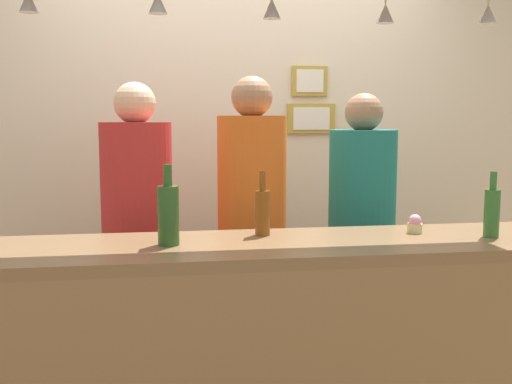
{
  "coord_description": "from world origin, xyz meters",
  "views": [
    {
      "loc": [
        -0.41,
        -2.54,
        1.51
      ],
      "look_at": [
        0.0,
        0.1,
        1.18
      ],
      "focal_mm": 41.89,
      "sensor_mm": 36.0,
      "label": 1
    }
  ],
  "objects_px": {
    "person_right_teal_shirt": "(362,222)",
    "bottle_champagne_green": "(168,213)",
    "bottle_beer_amber_tall": "(263,211)",
    "person_left_red_shirt": "(138,222)",
    "person_middle_orange_shirt": "(252,215)",
    "bottle_beer_green_import": "(492,211)",
    "cupcake": "(415,225)",
    "picture_frame_upper_small": "(310,81)",
    "picture_frame_lower_pair": "(311,118)"
  },
  "relations": [
    {
      "from": "person_left_red_shirt",
      "to": "cupcake",
      "type": "relative_size",
      "value": 21.56
    },
    {
      "from": "person_right_teal_shirt",
      "to": "bottle_beer_amber_tall",
      "type": "xyz_separation_m",
      "value": [
        -0.61,
        -0.56,
        0.16
      ]
    },
    {
      "from": "person_right_teal_shirt",
      "to": "bottle_champagne_green",
      "type": "distance_m",
      "value": 1.21
    },
    {
      "from": "picture_frame_lower_pair",
      "to": "person_right_teal_shirt",
      "type": "bearing_deg",
      "value": -82.55
    },
    {
      "from": "cupcake",
      "to": "picture_frame_lower_pair",
      "type": "height_order",
      "value": "picture_frame_lower_pair"
    },
    {
      "from": "picture_frame_upper_small",
      "to": "person_middle_orange_shirt",
      "type": "bearing_deg",
      "value": -123.11
    },
    {
      "from": "person_left_red_shirt",
      "to": "picture_frame_upper_small",
      "type": "relative_size",
      "value": 7.64
    },
    {
      "from": "person_left_red_shirt",
      "to": "bottle_beer_amber_tall",
      "type": "height_order",
      "value": "person_left_red_shirt"
    },
    {
      "from": "person_middle_orange_shirt",
      "to": "bottle_beer_amber_tall",
      "type": "xyz_separation_m",
      "value": [
        -0.04,
        -0.56,
        0.11
      ]
    },
    {
      "from": "person_left_red_shirt",
      "to": "bottle_champagne_green",
      "type": "height_order",
      "value": "person_left_red_shirt"
    },
    {
      "from": "picture_frame_lower_pair",
      "to": "bottle_beer_amber_tall",
      "type": "bearing_deg",
      "value": -112.09
    },
    {
      "from": "person_left_red_shirt",
      "to": "picture_frame_lower_pair",
      "type": "xyz_separation_m",
      "value": [
        1.03,
        0.71,
        0.5
      ]
    },
    {
      "from": "person_middle_orange_shirt",
      "to": "picture_frame_lower_pair",
      "type": "height_order",
      "value": "person_middle_orange_shirt"
    },
    {
      "from": "person_middle_orange_shirt",
      "to": "bottle_champagne_green",
      "type": "distance_m",
      "value": 0.82
    },
    {
      "from": "bottle_beer_green_import",
      "to": "cupcake",
      "type": "distance_m",
      "value": 0.3
    },
    {
      "from": "person_left_red_shirt",
      "to": "picture_frame_upper_small",
      "type": "xyz_separation_m",
      "value": [
        1.02,
        0.71,
        0.72
      ]
    },
    {
      "from": "person_left_red_shirt",
      "to": "person_middle_orange_shirt",
      "type": "relative_size",
      "value": 0.98
    },
    {
      "from": "bottle_beer_green_import",
      "to": "person_middle_orange_shirt",
      "type": "bearing_deg",
      "value": 138.87
    },
    {
      "from": "person_middle_orange_shirt",
      "to": "bottle_beer_green_import",
      "type": "height_order",
      "value": "person_middle_orange_shirt"
    },
    {
      "from": "person_left_red_shirt",
      "to": "bottle_beer_amber_tall",
      "type": "bearing_deg",
      "value": -47.17
    },
    {
      "from": "bottle_beer_amber_tall",
      "to": "person_left_red_shirt",
      "type": "bearing_deg",
      "value": 132.83
    },
    {
      "from": "person_left_red_shirt",
      "to": "picture_frame_lower_pair",
      "type": "height_order",
      "value": "person_left_red_shirt"
    },
    {
      "from": "person_left_red_shirt",
      "to": "bottle_beer_amber_tall",
      "type": "relative_size",
      "value": 6.47
    },
    {
      "from": "person_right_teal_shirt",
      "to": "cupcake",
      "type": "height_order",
      "value": "person_right_teal_shirt"
    },
    {
      "from": "person_left_red_shirt",
      "to": "bottle_beer_green_import",
      "type": "distance_m",
      "value": 1.59
    },
    {
      "from": "person_right_teal_shirt",
      "to": "bottle_beer_green_import",
      "type": "bearing_deg",
      "value": -69.33
    },
    {
      "from": "bottle_beer_amber_tall",
      "to": "picture_frame_lower_pair",
      "type": "distance_m",
      "value": 1.42
    },
    {
      "from": "person_middle_orange_shirt",
      "to": "picture_frame_upper_small",
      "type": "xyz_separation_m",
      "value": [
        0.46,
        0.71,
        0.7
      ]
    },
    {
      "from": "bottle_beer_amber_tall",
      "to": "person_right_teal_shirt",
      "type": "bearing_deg",
      "value": 42.62
    },
    {
      "from": "person_left_red_shirt",
      "to": "person_middle_orange_shirt",
      "type": "bearing_deg",
      "value": -0.0
    },
    {
      "from": "person_left_red_shirt",
      "to": "picture_frame_lower_pair",
      "type": "bearing_deg",
      "value": 34.47
    },
    {
      "from": "person_right_teal_shirt",
      "to": "picture_frame_lower_pair",
      "type": "relative_size",
      "value": 5.46
    },
    {
      "from": "person_middle_orange_shirt",
      "to": "bottle_beer_amber_tall",
      "type": "bearing_deg",
      "value": -94.09
    },
    {
      "from": "bottle_beer_green_import",
      "to": "picture_frame_upper_small",
      "type": "bearing_deg",
      "value": 104.85
    },
    {
      "from": "person_middle_orange_shirt",
      "to": "bottle_beer_green_import",
      "type": "distance_m",
      "value": 1.13
    },
    {
      "from": "bottle_champagne_green",
      "to": "bottle_beer_amber_tall",
      "type": "bearing_deg",
      "value": 19.61
    },
    {
      "from": "person_middle_orange_shirt",
      "to": "bottle_beer_amber_tall",
      "type": "height_order",
      "value": "person_middle_orange_shirt"
    },
    {
      "from": "person_left_red_shirt",
      "to": "bottle_champagne_green",
      "type": "bearing_deg",
      "value": -78.34
    },
    {
      "from": "bottle_beer_green_import",
      "to": "cupcake",
      "type": "height_order",
      "value": "bottle_beer_green_import"
    },
    {
      "from": "bottle_champagne_green",
      "to": "person_right_teal_shirt",
      "type": "bearing_deg",
      "value": 35.18
    },
    {
      "from": "picture_frame_lower_pair",
      "to": "picture_frame_upper_small",
      "type": "xyz_separation_m",
      "value": [
        -0.01,
        0.0,
        0.23
      ]
    },
    {
      "from": "person_right_teal_shirt",
      "to": "bottle_champagne_green",
      "type": "xyz_separation_m",
      "value": [
        -0.98,
        -0.69,
        0.18
      ]
    },
    {
      "from": "person_left_red_shirt",
      "to": "bottle_champagne_green",
      "type": "distance_m",
      "value": 0.72
    },
    {
      "from": "bottle_champagne_green",
      "to": "picture_frame_upper_small",
      "type": "relative_size",
      "value": 1.36
    },
    {
      "from": "person_left_red_shirt",
      "to": "bottle_beer_amber_tall",
      "type": "distance_m",
      "value": 0.77
    },
    {
      "from": "bottle_beer_amber_tall",
      "to": "bottle_champagne_green",
      "type": "bearing_deg",
      "value": -160.39
    },
    {
      "from": "picture_frame_upper_small",
      "to": "picture_frame_lower_pair",
      "type": "bearing_deg",
      "value": 0.0
    },
    {
      "from": "person_middle_orange_shirt",
      "to": "person_right_teal_shirt",
      "type": "bearing_deg",
      "value": 0.0
    },
    {
      "from": "bottle_beer_green_import",
      "to": "person_right_teal_shirt",
      "type": "bearing_deg",
      "value": 110.67
    },
    {
      "from": "person_right_teal_shirt",
      "to": "picture_frame_lower_pair",
      "type": "height_order",
      "value": "person_right_teal_shirt"
    }
  ]
}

